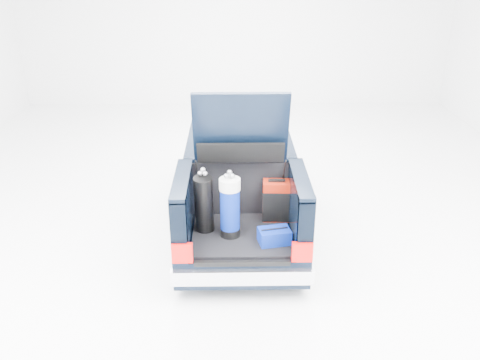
{
  "coord_description": "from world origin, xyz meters",
  "views": [
    {
      "loc": [
        -0.12,
        -7.47,
        4.12
      ],
      "look_at": [
        0.0,
        -0.5,
        0.95
      ],
      "focal_mm": 38.0,
      "sensor_mm": 36.0,
      "label": 1
    }
  ],
  "objects_px": {
    "car": "(239,180)",
    "black_golf_bag": "(204,204)",
    "blue_golf_bag": "(230,207)",
    "red_suitcase": "(276,201)",
    "blue_duffel": "(274,236)"
  },
  "relations": [
    {
      "from": "car",
      "to": "black_golf_bag",
      "type": "bearing_deg",
      "value": -108.29
    },
    {
      "from": "car",
      "to": "black_golf_bag",
      "type": "xyz_separation_m",
      "value": [
        -0.5,
        -1.51,
        0.34
      ]
    },
    {
      "from": "blue_golf_bag",
      "to": "car",
      "type": "bearing_deg",
      "value": 95.98
    },
    {
      "from": "black_golf_bag",
      "to": "car",
      "type": "bearing_deg",
      "value": 75.78
    },
    {
      "from": "red_suitcase",
      "to": "black_golf_bag",
      "type": "relative_size",
      "value": 0.67
    },
    {
      "from": "black_golf_bag",
      "to": "red_suitcase",
      "type": "bearing_deg",
      "value": 21.79
    },
    {
      "from": "black_golf_bag",
      "to": "blue_duffel",
      "type": "bearing_deg",
      "value": -15.07
    },
    {
      "from": "car",
      "to": "blue_golf_bag",
      "type": "relative_size",
      "value": 4.96
    },
    {
      "from": "black_golf_bag",
      "to": "blue_duffel",
      "type": "relative_size",
      "value": 2.03
    },
    {
      "from": "car",
      "to": "blue_duffel",
      "type": "distance_m",
      "value": 1.89
    },
    {
      "from": "red_suitcase",
      "to": "blue_golf_bag",
      "type": "xyz_separation_m",
      "value": [
        -0.65,
        -0.43,
        0.13
      ]
    },
    {
      "from": "car",
      "to": "blue_duffel",
      "type": "bearing_deg",
      "value": -76.85
    },
    {
      "from": "blue_golf_bag",
      "to": "blue_duffel",
      "type": "xyz_separation_m",
      "value": [
        0.58,
        -0.21,
        -0.33
      ]
    },
    {
      "from": "blue_golf_bag",
      "to": "blue_duffel",
      "type": "bearing_deg",
      "value": -8.56
    },
    {
      "from": "red_suitcase",
      "to": "blue_duffel",
      "type": "height_order",
      "value": "red_suitcase"
    }
  ]
}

